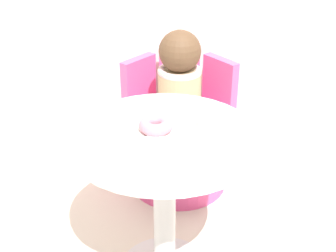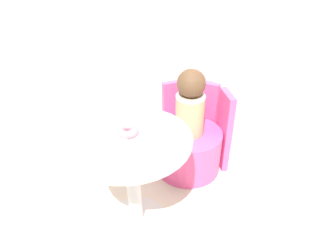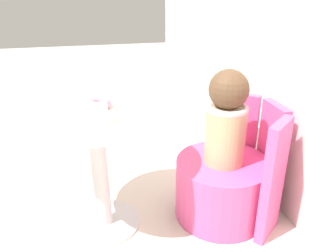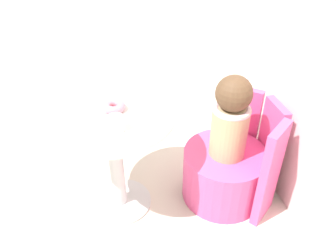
% 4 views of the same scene
% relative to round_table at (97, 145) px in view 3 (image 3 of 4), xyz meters
% --- Properties ---
extents(ground_plane, '(12.00, 12.00, 0.00)m').
position_rel_round_table_xyz_m(ground_plane, '(-0.03, -0.05, -0.50)').
color(ground_plane, beige).
extents(round_table, '(0.72, 0.72, 0.69)m').
position_rel_round_table_xyz_m(round_table, '(0.00, 0.00, 0.00)').
color(round_table, silver).
rests_on(round_table, ground_plane).
extents(tub_chair, '(0.53, 0.53, 0.35)m').
position_rel_round_table_xyz_m(tub_chair, '(0.06, 0.68, -0.33)').
color(tub_chair, '#E54C8C').
rests_on(tub_chair, ground_plane).
extents(booth_backrest, '(0.63, 0.23, 0.67)m').
position_rel_round_table_xyz_m(booth_backrest, '(0.06, 0.90, -0.17)').
color(booth_backrest, '#E54C8C').
rests_on(booth_backrest, ground_plane).
extents(child_figure, '(0.22, 0.22, 0.52)m').
position_rel_round_table_xyz_m(child_figure, '(0.06, 0.68, 0.11)').
color(child_figure, tan).
rests_on(child_figure, tub_chair).
extents(donut, '(0.13, 0.13, 0.05)m').
position_rel_round_table_xyz_m(donut, '(-0.03, 0.02, 0.21)').
color(donut, pink).
rests_on(donut, round_table).
extents(cup, '(0.08, 0.08, 0.08)m').
position_rel_round_table_xyz_m(cup, '(0.16, 0.02, 0.23)').
color(cup, white).
rests_on(cup, round_table).
extents(paper_napkin, '(0.21, 0.21, 0.01)m').
position_rel_round_table_xyz_m(paper_napkin, '(-0.04, -0.10, 0.19)').
color(paper_napkin, white).
rests_on(paper_napkin, round_table).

